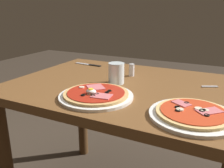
{
  "coord_description": "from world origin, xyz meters",
  "views": [
    {
      "loc": [
        0.43,
        -1.03,
        1.1
      ],
      "look_at": [
        -0.03,
        -0.11,
        0.77
      ],
      "focal_mm": 38.59,
      "sensor_mm": 36.0,
      "label": 1
    }
  ],
  "objects_px": {
    "dining_table": "(127,107)",
    "pizza_foreground": "(96,95)",
    "knife": "(90,65)",
    "salt_shaker": "(132,70)",
    "fork": "(216,87)",
    "water_glass_near": "(116,74)",
    "pizza_across_left": "(193,114)"
  },
  "relations": [
    {
      "from": "dining_table",
      "to": "pizza_foreground",
      "type": "distance_m",
      "value": 0.26
    },
    {
      "from": "dining_table",
      "to": "knife",
      "type": "relative_size",
      "value": 5.82
    },
    {
      "from": "dining_table",
      "to": "fork",
      "type": "bearing_deg",
      "value": 20.85
    },
    {
      "from": "knife",
      "to": "salt_shaker",
      "type": "distance_m",
      "value": 0.36
    },
    {
      "from": "knife",
      "to": "salt_shaker",
      "type": "bearing_deg",
      "value": -19.2
    },
    {
      "from": "pizza_foreground",
      "to": "pizza_across_left",
      "type": "distance_m",
      "value": 0.39
    },
    {
      "from": "pizza_foreground",
      "to": "salt_shaker",
      "type": "height_order",
      "value": "salt_shaker"
    },
    {
      "from": "dining_table",
      "to": "pizza_across_left",
      "type": "distance_m",
      "value": 0.44
    },
    {
      "from": "dining_table",
      "to": "fork",
      "type": "distance_m",
      "value": 0.44
    },
    {
      "from": "water_glass_near",
      "to": "knife",
      "type": "height_order",
      "value": "water_glass_near"
    },
    {
      "from": "pizza_across_left",
      "to": "salt_shaker",
      "type": "relative_size",
      "value": 4.49
    },
    {
      "from": "fork",
      "to": "pizza_across_left",
      "type": "bearing_deg",
      "value": -96.58
    },
    {
      "from": "pizza_foreground",
      "to": "fork",
      "type": "xyz_separation_m",
      "value": [
        0.44,
        0.37,
        -0.01
      ]
    },
    {
      "from": "pizza_foreground",
      "to": "salt_shaker",
      "type": "xyz_separation_m",
      "value": [
        0.01,
        0.38,
        0.02
      ]
    },
    {
      "from": "pizza_foreground",
      "to": "salt_shaker",
      "type": "bearing_deg",
      "value": 89.05
    },
    {
      "from": "pizza_across_left",
      "to": "fork",
      "type": "relative_size",
      "value": 2.03
    },
    {
      "from": "water_glass_near",
      "to": "fork",
      "type": "bearing_deg",
      "value": 19.12
    },
    {
      "from": "pizza_across_left",
      "to": "pizza_foreground",
      "type": "bearing_deg",
      "value": 177.91
    },
    {
      "from": "pizza_foreground",
      "to": "fork",
      "type": "distance_m",
      "value": 0.57
    },
    {
      "from": "water_glass_near",
      "to": "fork",
      "type": "relative_size",
      "value": 0.69
    },
    {
      "from": "pizza_foreground",
      "to": "fork",
      "type": "relative_size",
      "value": 2.1
    },
    {
      "from": "dining_table",
      "to": "pizza_across_left",
      "type": "xyz_separation_m",
      "value": [
        0.35,
        -0.24,
        0.13
      ]
    },
    {
      "from": "knife",
      "to": "dining_table",
      "type": "bearing_deg",
      "value": -35.43
    },
    {
      "from": "water_glass_near",
      "to": "pizza_across_left",
      "type": "bearing_deg",
      "value": -29.9
    },
    {
      "from": "pizza_foreground",
      "to": "water_glass_near",
      "type": "height_order",
      "value": "water_glass_near"
    },
    {
      "from": "pizza_foreground",
      "to": "dining_table",
      "type": "bearing_deg",
      "value": 78.46
    },
    {
      "from": "pizza_across_left",
      "to": "water_glass_near",
      "type": "relative_size",
      "value": 2.94
    },
    {
      "from": "dining_table",
      "to": "water_glass_near",
      "type": "xyz_separation_m",
      "value": [
        -0.06,
        -0.01,
        0.16
      ]
    },
    {
      "from": "water_glass_near",
      "to": "fork",
      "type": "xyz_separation_m",
      "value": [
        0.45,
        0.16,
        -0.04
      ]
    },
    {
      "from": "salt_shaker",
      "to": "knife",
      "type": "bearing_deg",
      "value": 160.8
    },
    {
      "from": "fork",
      "to": "knife",
      "type": "xyz_separation_m",
      "value": [
        -0.77,
        0.12,
        0.0
      ]
    },
    {
      "from": "dining_table",
      "to": "knife",
      "type": "distance_m",
      "value": 0.48
    }
  ]
}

